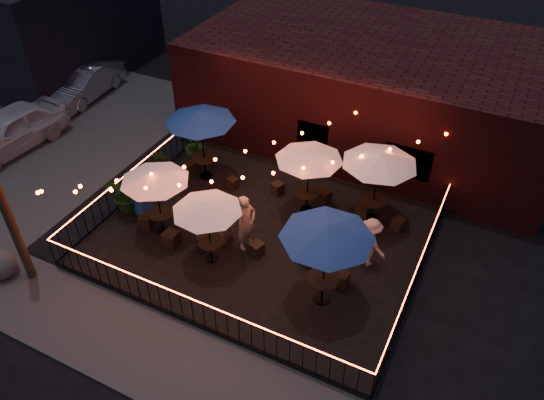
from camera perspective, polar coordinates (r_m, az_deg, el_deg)
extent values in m
plane|color=black|center=(16.13, -4.41, -8.42)|extent=(110.00, 110.00, 0.00)
cube|color=black|center=(17.30, -1.10, -3.92)|extent=(10.00, 8.00, 0.15)
cube|color=#494543|center=(14.50, -11.12, -16.70)|extent=(18.00, 2.50, 0.05)
cube|color=#494543|center=(25.24, -23.98, 7.41)|extent=(11.00, 12.00, 0.02)
cube|color=#3A0F11|center=(22.14, 11.01, 11.79)|extent=(14.00, 8.00, 4.00)
cube|color=black|center=(19.64, 4.43, 5.63)|extent=(1.20, 0.24, 2.20)
cube|color=black|center=(18.59, 14.49, 4.12)|extent=(1.60, 0.24, 1.20)
cube|color=black|center=(31.51, -26.34, 17.89)|extent=(12.00, 9.00, 5.00)
cube|color=black|center=(14.90, -8.39, -12.82)|extent=(10.00, 0.04, 0.04)
cube|color=black|center=(14.19, -8.74, -10.51)|extent=(10.00, 0.04, 0.04)
cube|color=#F6481D|center=(14.17, -8.75, -10.43)|extent=(10.00, 0.03, 0.02)
cube|color=black|center=(19.50, -14.26, 1.00)|extent=(0.04, 8.00, 0.04)
cube|color=black|center=(18.97, -14.69, 3.19)|extent=(0.04, 8.00, 0.04)
cube|color=#F6481D|center=(18.95, -14.71, 3.27)|extent=(0.03, 8.00, 0.02)
cube|color=black|center=(16.15, 15.03, -8.77)|extent=(0.04, 8.00, 0.04)
cube|color=black|center=(15.51, 15.59, -6.47)|extent=(0.04, 8.00, 0.04)
cube|color=#F6481D|center=(15.48, 15.61, -6.39)|extent=(0.03, 8.00, 0.02)
cylinder|color=black|center=(17.75, -11.58, -3.17)|extent=(0.43, 0.43, 0.03)
cylinder|color=black|center=(17.52, -11.73, -2.33)|extent=(0.06, 0.06, 0.70)
cylinder|color=black|center=(17.29, -11.88, -1.42)|extent=(0.78, 0.78, 0.04)
cylinder|color=black|center=(17.01, -12.08, -0.27)|extent=(0.04, 0.04, 2.34)
cone|color=white|center=(16.40, -12.55, 2.51)|extent=(2.42, 2.42, 0.34)
cylinder|color=black|center=(19.87, -7.12, 2.60)|extent=(0.50, 0.50, 0.03)
cylinder|color=black|center=(19.64, -7.21, 3.55)|extent=(0.07, 0.07, 0.81)
cylinder|color=black|center=(19.40, -7.31, 4.55)|extent=(0.90, 0.90, 0.05)
cylinder|color=black|center=(19.12, -7.43, 5.84)|extent=(0.05, 0.05, 2.71)
cone|color=navy|center=(18.50, -7.73, 8.92)|extent=(3.14, 3.14, 0.40)
cylinder|color=black|center=(16.54, -6.48, -6.27)|extent=(0.41, 0.41, 0.03)
cylinder|color=black|center=(16.31, -6.56, -5.45)|extent=(0.06, 0.06, 0.67)
cylinder|color=black|center=(16.07, -6.65, -4.56)|extent=(0.75, 0.75, 0.04)
cylinder|color=black|center=(15.78, -6.76, -3.42)|extent=(0.04, 0.04, 2.25)
cone|color=white|center=(15.14, -7.04, -0.67)|extent=(2.55, 2.55, 0.33)
cylinder|color=black|center=(18.22, 3.72, -1.01)|extent=(0.44, 0.44, 0.03)
cylinder|color=black|center=(17.99, 3.77, -0.13)|extent=(0.06, 0.06, 0.73)
cylinder|color=black|center=(17.76, 3.82, 0.81)|extent=(0.81, 0.81, 0.04)
cylinder|color=black|center=(17.48, 3.88, 2.01)|extent=(0.04, 0.04, 2.43)
cone|color=white|center=(16.87, 4.04, 4.89)|extent=(2.66, 2.66, 0.35)
cylinder|color=black|center=(15.42, 5.35, -10.46)|extent=(0.51, 0.51, 0.03)
cylinder|color=black|center=(15.12, 5.44, -9.45)|extent=(0.07, 0.07, 0.83)
cylinder|color=black|center=(14.80, 5.54, -8.36)|extent=(0.92, 0.92, 0.05)
cylinder|color=black|center=(14.42, 5.67, -6.93)|extent=(0.05, 0.05, 2.76)
cone|color=navy|center=(13.58, 5.98, -3.37)|extent=(3.26, 3.26, 0.40)
cylinder|color=black|center=(18.13, 10.59, -1.94)|extent=(0.48, 0.48, 0.03)
cylinder|color=black|center=(17.89, 10.73, -1.00)|extent=(0.07, 0.07, 0.79)
cylinder|color=black|center=(17.64, 10.88, 0.01)|extent=(0.87, 0.87, 0.04)
cylinder|color=black|center=(17.33, 11.08, 1.30)|extent=(0.05, 0.05, 2.62)
cone|color=white|center=(16.67, 11.56, 4.43)|extent=(2.64, 2.64, 0.38)
cube|color=black|center=(17.83, -13.27, -2.27)|extent=(0.45, 0.45, 0.49)
cube|color=black|center=(17.01, -10.78, -4.14)|extent=(0.45, 0.45, 0.52)
cube|color=black|center=(20.00, -8.79, 3.42)|extent=(0.46, 0.46, 0.44)
cube|color=black|center=(19.10, -4.26, 1.83)|extent=(0.41, 0.41, 0.40)
cube|color=black|center=(16.84, -7.40, -4.43)|extent=(0.46, 0.46, 0.42)
cube|color=black|center=(16.44, -1.67, -5.29)|extent=(0.48, 0.48, 0.46)
cube|color=black|center=(18.77, 0.59, 1.25)|extent=(0.48, 0.48, 0.44)
cube|color=black|center=(18.40, 5.53, 0.31)|extent=(0.55, 0.55, 0.51)
cube|color=black|center=(16.19, 3.80, -6.30)|extent=(0.43, 0.43, 0.43)
cube|color=black|center=(15.70, 7.51, -8.44)|extent=(0.40, 0.40, 0.43)
cube|color=black|center=(17.96, 9.59, -1.29)|extent=(0.46, 0.46, 0.50)
cube|color=black|center=(17.79, 13.42, -2.55)|extent=(0.46, 0.46, 0.43)
imported|color=tan|center=(16.23, -2.78, -2.47)|extent=(0.68, 0.82, 1.93)
imported|color=tan|center=(16.52, -5.58, -1.96)|extent=(0.95, 1.07, 1.85)
imported|color=tan|center=(15.99, 10.49, -4.54)|extent=(1.26, 1.00, 1.71)
imported|color=#163E0E|center=(18.39, -15.32, 0.57)|extent=(1.55, 1.46, 1.37)
imported|color=#133D0E|center=(19.60, -11.67, 3.84)|extent=(0.90, 0.82, 1.36)
imported|color=#183710|center=(20.44, -8.28, 5.90)|extent=(0.86, 0.86, 1.37)
cube|color=blue|center=(18.28, -13.71, -0.53)|extent=(0.70, 0.59, 0.79)
cube|color=silver|center=(18.03, -13.91, 0.50)|extent=(0.75, 0.64, 0.05)
imported|color=silver|center=(23.55, -26.51, 6.68)|extent=(2.36, 4.99, 1.65)
imported|color=#94949C|center=(26.44, -19.48, 11.75)|extent=(1.78, 4.38, 1.41)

